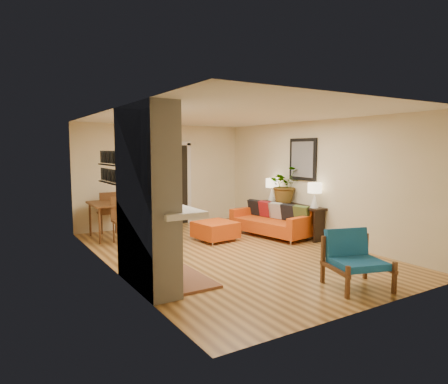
{
  "coord_description": "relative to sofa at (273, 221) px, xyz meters",
  "views": [
    {
      "loc": [
        -4.04,
        -6.37,
        1.98
      ],
      "look_at": [
        0.0,
        0.2,
        1.15
      ],
      "focal_mm": 32.0,
      "sensor_mm": 36.0,
      "label": 1
    }
  ],
  "objects": [
    {
      "name": "sofa",
      "position": [
        0.0,
        0.0,
        0.0
      ],
      "size": [
        1.14,
        2.03,
        0.76
      ],
      "color": "silver",
      "rests_on": "ground"
    },
    {
      "name": "dining_table",
      "position": [
        -3.24,
        1.69,
        0.31
      ],
      "size": [
        0.77,
        1.82,
        0.98
      ],
      "color": "brown",
      "rests_on": "ground"
    },
    {
      "name": "lamp_near",
      "position": [
        0.41,
        -0.91,
        0.73
      ],
      "size": [
        0.3,
        0.3,
        0.54
      ],
      "color": "white",
      "rests_on": "console_table"
    },
    {
      "name": "blue_chair",
      "position": [
        -1.15,
        -3.3,
        0.11
      ],
      "size": [
        0.96,
        0.95,
        0.81
      ],
      "color": "brown",
      "rests_on": "ground"
    },
    {
      "name": "console_table",
      "position": [
        0.41,
        -0.21,
        0.24
      ],
      "size": [
        0.34,
        1.85,
        0.72
      ],
      "color": "black",
      "rests_on": "ground"
    },
    {
      "name": "fireplace",
      "position": [
        -3.67,
        -1.76,
        0.91
      ],
      "size": [
        1.09,
        1.68,
        2.6
      ],
      "color": "white",
      "rests_on": "ground"
    },
    {
      "name": "lamp_far",
      "position": [
        0.41,
        0.56,
        0.73
      ],
      "size": [
        0.3,
        0.3,
        0.54
      ],
      "color": "white",
      "rests_on": "console_table"
    },
    {
      "name": "room_shell",
      "position": [
        -1.06,
        1.88,
        0.91
      ],
      "size": [
        6.5,
        6.5,
        6.5
      ],
      "color": "tan",
      "rests_on": "ground"
    },
    {
      "name": "ottoman",
      "position": [
        -1.39,
        0.26,
        -0.1
      ],
      "size": [
        0.9,
        0.9,
        0.41
      ],
      "color": "silver",
      "rests_on": "ground"
    },
    {
      "name": "houseplant",
      "position": [
        0.4,
        0.06,
        0.82
      ],
      "size": [
        0.83,
        0.73,
        0.86
      ],
      "primitive_type": "imported",
      "rotation": [
        0.0,
        0.0,
        -0.09
      ],
      "color": "#1E5919",
      "rests_on": "console_table"
    }
  ]
}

